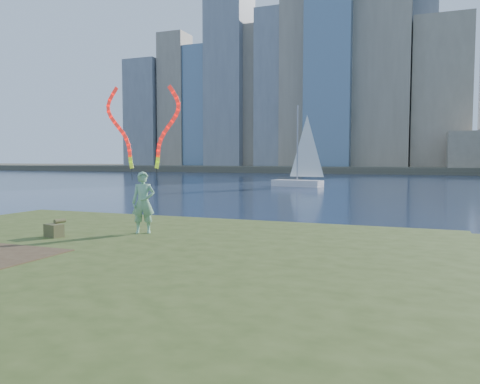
% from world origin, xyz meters
% --- Properties ---
extents(ground, '(320.00, 320.00, 0.00)m').
position_xyz_m(ground, '(0.00, 0.00, 0.00)').
color(ground, '#1A2842').
rests_on(ground, ground).
extents(grassy_knoll, '(20.00, 18.00, 0.80)m').
position_xyz_m(grassy_knoll, '(0.00, -2.30, 0.34)').
color(grassy_knoll, '#3A4A1A').
rests_on(grassy_knoll, ground).
extents(far_shore, '(320.00, 40.00, 1.20)m').
position_xyz_m(far_shore, '(0.00, 95.00, 0.60)').
color(far_shore, '#4E4939').
rests_on(far_shore, ground).
extents(woman_with_ribbons, '(1.84, 0.84, 3.91)m').
position_xyz_m(woman_with_ribbons, '(-0.55, 0.73, 2.23)').
color(woman_with_ribbons, '#1D7A41').
rests_on(woman_with_ribbons, grassy_knoll).
extents(canvas_bag, '(0.48, 0.53, 0.40)m').
position_xyz_m(canvas_bag, '(-2.19, -0.54, 0.96)').
color(canvas_bag, '#464024').
rests_on(canvas_bag, grassy_knoll).
extents(sailboat, '(5.20, 2.43, 7.80)m').
position_xyz_m(sailboat, '(-5.03, 34.57, 1.34)').
color(sailboat, silver).
rests_on(sailboat, ground).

